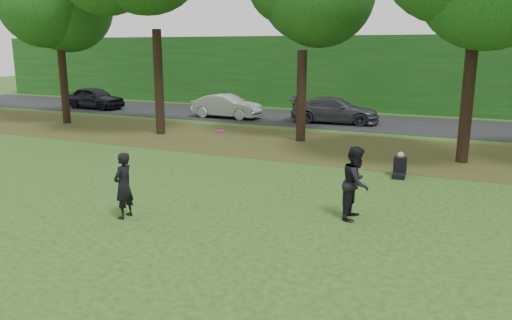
# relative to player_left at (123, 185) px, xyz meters

# --- Properties ---
(ground) EXTENTS (120.00, 120.00, 0.00)m
(ground) POSITION_rel_player_left_xyz_m (3.51, -2.00, -0.85)
(ground) COLOR #204616
(ground) RESTS_ON ground
(leaf_litter) EXTENTS (60.00, 7.00, 0.01)m
(leaf_litter) POSITION_rel_player_left_xyz_m (3.51, 11.00, -0.84)
(leaf_litter) COLOR #51401D
(leaf_litter) RESTS_ON ground
(street) EXTENTS (70.00, 7.00, 0.02)m
(street) POSITION_rel_player_left_xyz_m (3.51, 19.00, -0.84)
(street) COLOR black
(street) RESTS_ON ground
(far_hedge) EXTENTS (70.00, 3.00, 5.00)m
(far_hedge) POSITION_rel_player_left_xyz_m (3.51, 25.00, 1.65)
(far_hedge) COLOR #174E16
(far_hedge) RESTS_ON ground
(player_left) EXTENTS (0.42, 0.63, 1.69)m
(player_left) POSITION_rel_player_left_xyz_m (0.00, 0.00, 0.00)
(player_left) COLOR black
(player_left) RESTS_ON ground
(player_right) EXTENTS (0.72, 0.92, 1.85)m
(player_right) POSITION_rel_player_left_xyz_m (5.33, 2.40, 0.08)
(player_right) COLOR black
(player_right) RESTS_ON ground
(parked_cars) EXTENTS (42.35, 3.69, 1.50)m
(parked_cars) POSITION_rel_player_left_xyz_m (2.49, 17.71, -0.11)
(parked_cars) COLOR black
(parked_cars) RESTS_ON street
(frisbee) EXTENTS (0.31, 0.32, 0.14)m
(frisbee) POSITION_rel_player_left_xyz_m (2.29, 0.89, 1.40)
(frisbee) COLOR #DA1292
(frisbee) RESTS_ON ground
(seated_person) EXTENTS (0.46, 0.76, 0.83)m
(seated_person) POSITION_rel_player_left_xyz_m (5.71, 7.14, -0.54)
(seated_person) COLOR black
(seated_person) RESTS_ON ground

